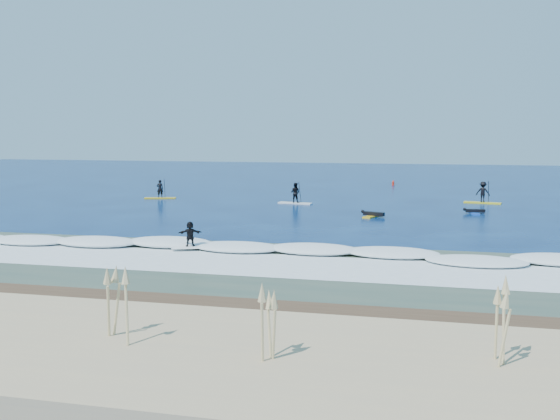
% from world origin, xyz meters
% --- Properties ---
extents(ground, '(160.00, 160.00, 0.00)m').
position_xyz_m(ground, '(0.00, 0.00, 0.00)').
color(ground, '#03153F').
rests_on(ground, ground).
extents(dune, '(90.00, 7.00, 2.00)m').
position_xyz_m(dune, '(0.00, -27.00, 0.00)').
color(dune, tan).
rests_on(dune, ground).
extents(wet_sand_strip, '(90.00, 5.00, 0.08)m').
position_xyz_m(wet_sand_strip, '(0.00, -21.50, 0.00)').
color(wet_sand_strip, '#432E1F').
rests_on(wet_sand_strip, ground).
extents(shallow_water, '(90.00, 13.00, 0.01)m').
position_xyz_m(shallow_water, '(0.00, -14.00, 0.01)').
color(shallow_water, '#314337').
rests_on(shallow_water, ground).
extents(breaking_wave, '(40.00, 6.00, 0.30)m').
position_xyz_m(breaking_wave, '(0.00, -10.00, 0.00)').
color(breaking_wave, white).
rests_on(breaking_wave, ground).
extents(whitewater, '(34.00, 5.00, 0.02)m').
position_xyz_m(whitewater, '(0.00, -13.00, 0.00)').
color(whitewater, silver).
rests_on(whitewater, ground).
extents(dune_grass, '(40.00, 4.00, 1.70)m').
position_xyz_m(dune_grass, '(0.00, -27.00, 1.85)').
color(dune_grass, '#CFB77F').
rests_on(dune_grass, dune).
extents(sup_paddler_left, '(2.95, 1.54, 2.02)m').
position_xyz_m(sup_paddler_left, '(-13.34, 12.72, 0.63)').
color(sup_paddler_left, gold).
rests_on(sup_paddler_left, ground).
extents(sup_paddler_center, '(3.07, 1.27, 2.10)m').
position_xyz_m(sup_paddler_center, '(-0.29, 11.53, 0.78)').
color(sup_paddler_center, white).
rests_on(sup_paddler_center, ground).
extents(sup_paddler_right, '(3.21, 1.43, 2.19)m').
position_xyz_m(sup_paddler_right, '(15.50, 15.48, 0.85)').
color(sup_paddler_right, gold).
rests_on(sup_paddler_right, ground).
extents(prone_paddler_near, '(1.77, 2.33, 0.47)m').
position_xyz_m(prone_paddler_near, '(6.89, 4.74, 0.16)').
color(prone_paddler_near, yellow).
rests_on(prone_paddler_near, ground).
extents(prone_paddler_far, '(1.64, 2.10, 0.43)m').
position_xyz_m(prone_paddler_far, '(14.28, 8.27, 0.15)').
color(prone_paddler_far, blue).
rests_on(prone_paddler_far, ground).
extents(wave_surfer, '(2.02, 1.24, 1.42)m').
position_xyz_m(wave_surfer, '(-1.36, -10.58, 0.81)').
color(wave_surfer, white).
rests_on(wave_surfer, breaking_wave).
extents(marker_buoy, '(0.28, 0.28, 0.66)m').
position_xyz_m(marker_buoy, '(7.06, 31.70, 0.29)').
color(marker_buoy, red).
rests_on(marker_buoy, ground).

